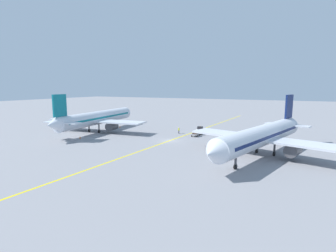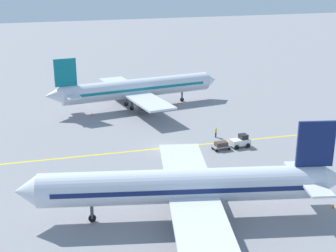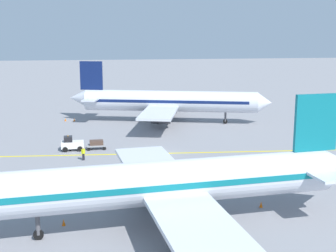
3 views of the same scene
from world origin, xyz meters
TOP-DOWN VIEW (x-y plane):
  - ground_plane at (0.00, 0.00)m, footprint 400.00×400.00m
  - apron_yellow_centreline at (0.00, 0.00)m, footprint 8.29×119.77m
  - airplane_at_gate at (-20.69, 4.55)m, footprint 28.40×35.06m
  - airplane_adjacent_stand at (23.23, -2.15)m, footprint 28.39×35.54m
  - baggage_tug_white at (-3.26, -11.09)m, footprint 1.87×3.06m
  - baggage_cart_trailing at (-3.41, -7.79)m, footprint 1.51×2.66m
  - ground_crew_worker at (1.90, -9.39)m, footprint 0.43×0.45m
  - traffic_cone_near_nose at (20.32, 7.23)m, footprint 0.32×0.32m
  - traffic_cone_mid_apron at (-24.54, -13.40)m, footprint 0.32×0.32m
  - traffic_cone_by_wingtip at (21.88, -10.40)m, footprint 0.32×0.32m
  - traffic_cone_far_edge at (-24.10, -11.83)m, footprint 0.32×0.32m

SIDE VIEW (x-z plane):
  - ground_plane at x=0.00m, z-range 0.00..0.00m
  - apron_yellow_centreline at x=0.00m, z-range 0.00..0.01m
  - traffic_cone_near_nose at x=20.32m, z-range 0.00..0.55m
  - traffic_cone_mid_apron at x=-24.54m, z-range 0.00..0.55m
  - traffic_cone_by_wingtip at x=21.88m, z-range 0.00..0.55m
  - traffic_cone_far_edge at x=-24.10m, z-range 0.00..0.55m
  - baggage_cart_trailing at x=-3.41m, z-range 0.14..1.38m
  - baggage_tug_white at x=-3.26m, z-range -0.15..1.96m
  - ground_crew_worker at x=1.90m, z-range 0.07..1.75m
  - airplane_at_gate at x=-20.69m, z-range -1.59..9.01m
  - airplane_adjacent_stand at x=23.23m, z-range -1.59..9.01m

